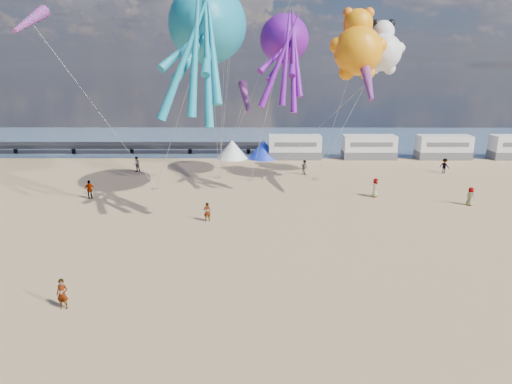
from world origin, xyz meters
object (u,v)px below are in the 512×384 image
(motorhome_1, at_px, (369,147))
(beachgoer_1, at_px, (136,164))
(motorhome_2, at_px, (443,147))
(sandbag_a, at_px, (156,189))
(standing_person, at_px, (62,294))
(beachgoer_6, at_px, (375,188))
(motorhome_0, at_px, (295,147))
(tent_white, at_px, (232,149))
(beachgoer_3, at_px, (90,189))
(sandbag_d, at_px, (266,178))
(beachgoer_2, at_px, (444,166))
(windsock_left, at_px, (30,21))
(sandbag_b, at_px, (251,180))
(kite_teddy_orange, at_px, (358,51))
(kite_panda, at_px, (383,52))
(windsock_mid, at_px, (368,82))
(beachgoer_0, at_px, (470,196))
(beachgoer_7, at_px, (304,167))
(kite_octopus_purple, at_px, (284,39))
(beachgoer_5, at_px, (207,212))
(kite_octopus_teal, at_px, (208,25))
(tent_blue, at_px, (263,149))
(sandbag_e, at_px, (219,177))
(sandbag_c, at_px, (316,179))

(motorhome_1, bearing_deg, beachgoer_1, -164.84)
(motorhome_2, height_order, sandbag_a, motorhome_2)
(standing_person, xyz_separation_m, beachgoer_6, (20.21, 19.85, 0.08))
(motorhome_0, bearing_deg, beachgoer_6, -71.38)
(beachgoer_1, distance_m, beachgoer_6, 26.34)
(tent_white, height_order, beachgoer_3, tent_white)
(motorhome_2, height_order, sandbag_d, motorhome_2)
(beachgoer_2, height_order, windsock_left, windsock_left)
(motorhome_0, xyz_separation_m, standing_person, (-14.26, -37.53, -0.72))
(beachgoer_1, height_order, sandbag_b, beachgoer_1)
(motorhome_0, xyz_separation_m, motorhome_1, (9.50, 0.00, 0.00))
(tent_white, height_order, kite_teddy_orange, kite_teddy_orange)
(standing_person, height_order, kite_panda, kite_panda)
(beachgoer_2, xyz_separation_m, sandbag_a, (-30.46, -7.11, -0.72))
(beachgoer_3, bearing_deg, tent_white, -129.13)
(sandbag_d, distance_m, windsock_mid, 14.93)
(sandbag_a, bearing_deg, windsock_mid, -7.64)
(tent_white, height_order, beachgoer_0, tent_white)
(sandbag_b, bearing_deg, sandbag_d, 24.76)
(beachgoer_0, xyz_separation_m, sandbag_b, (-18.85, 8.59, -0.69))
(motorhome_0, relative_size, motorhome_1, 1.00)
(beachgoer_2, relative_size, beachgoer_7, 1.04)
(beachgoer_7, bearing_deg, sandbag_d, 83.88)
(sandbag_d, bearing_deg, kite_octopus_purple, -34.10)
(beachgoer_5, relative_size, windsock_mid, 0.24)
(kite_teddy_orange, bearing_deg, motorhome_1, 50.48)
(beachgoer_1, height_order, beachgoer_6, beachgoer_6)
(beachgoer_3, relative_size, windsock_mid, 0.27)
(standing_person, bearing_deg, beachgoer_0, 33.50)
(tent_white, bearing_deg, standing_person, -99.46)
(kite_octopus_teal, xyz_separation_m, kite_octopus_purple, (6.53, 6.62, -0.76))
(kite_octopus_teal, bearing_deg, beachgoer_7, 65.86)
(tent_blue, bearing_deg, standing_person, -105.28)
(sandbag_b, bearing_deg, tent_blue, 83.09)
(sandbag_b, xyz_separation_m, kite_octopus_teal, (-3.32, -7.04, 14.61))
(tent_blue, relative_size, beachgoer_6, 2.30)
(motorhome_2, height_order, sandbag_e, motorhome_2)
(motorhome_0, xyz_separation_m, tent_blue, (-4.00, 0.00, -0.30))
(motorhome_1, bearing_deg, kite_teddy_orange, -109.67)
(beachgoer_2, distance_m, windsock_left, 43.25)
(beachgoer_1, relative_size, kite_octopus_teal, 0.13)
(sandbag_d, bearing_deg, tent_blue, 90.66)
(kite_octopus_teal, xyz_separation_m, kite_teddy_orange, (13.10, 4.32, -1.90))
(kite_panda, bearing_deg, motorhome_0, 128.73)
(beachgoer_2, xyz_separation_m, kite_panda, (-8.58, -3.30, 11.95))
(sandbag_c, height_order, windsock_left, windsock_left)
(standing_person, xyz_separation_m, beachgoer_5, (5.68, 13.09, -0.04))
(kite_octopus_purple, xyz_separation_m, kite_teddy_orange, (6.57, -2.30, -1.14))
(standing_person, distance_m, sandbag_e, 27.54)
(beachgoer_7, bearing_deg, beachgoer_0, -163.69)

